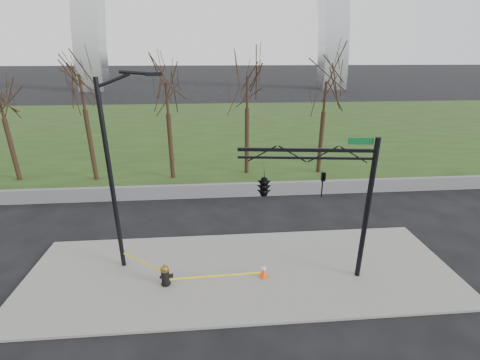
{
  "coord_description": "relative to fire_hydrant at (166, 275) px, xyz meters",
  "views": [
    {
      "loc": [
        -1.04,
        -11.61,
        8.78
      ],
      "look_at": [
        0.08,
        2.0,
        3.47
      ],
      "focal_mm": 24.54,
      "sensor_mm": 36.0,
      "label": 1
    }
  ],
  "objects": [
    {
      "name": "grass_strip",
      "position": [
        3.11,
        30.64,
        -0.5
      ],
      "size": [
        120.0,
        40.0,
        0.06
      ],
      "primitive_type": "cube",
      "color": "#233714",
      "rests_on": "ground"
    },
    {
      "name": "caution_tape",
      "position": [
        0.83,
        0.32,
        -0.06
      ],
      "size": [
        5.99,
        1.47,
        0.47
      ],
      "color": "#FFF00D",
      "rests_on": "ground"
    },
    {
      "name": "traffic_signal_mast",
      "position": [
        4.68,
        0.33,
        3.62
      ],
      "size": [
        5.07,
        2.53,
        6.0
      ],
      "rotation": [
        0.0,
        0.0,
        -0.12
      ],
      "color": "black",
      "rests_on": "ground"
    },
    {
      "name": "sidewalk",
      "position": [
        3.11,
        0.64,
        -0.48
      ],
      "size": [
        18.0,
        6.0,
        0.1
      ],
      "primitive_type": "cube",
      "color": "slate",
      "rests_on": "ground"
    },
    {
      "name": "street_light",
      "position": [
        -1.8,
        1.52,
        4.16
      ],
      "size": [
        2.34,
        0.82,
        8.21
      ],
      "rotation": [
        0.0,
        0.0,
        0.27
      ],
      "color": "black",
      "rests_on": "ground"
    },
    {
      "name": "fire_hydrant",
      "position": [
        0.0,
        0.0,
        0.0
      ],
      "size": [
        0.57,
        0.38,
        0.94
      ],
      "rotation": [
        0.0,
        0.0,
        0.03
      ],
      "color": "black",
      "rests_on": "sidewalk"
    },
    {
      "name": "ground",
      "position": [
        3.11,
        0.64,
        -0.53
      ],
      "size": [
        500.0,
        500.0,
        0.0
      ],
      "primitive_type": "plane",
      "color": "black",
      "rests_on": "ground"
    },
    {
      "name": "traffic_cone",
      "position": [
        3.97,
        0.14,
        -0.13
      ],
      "size": [
        0.41,
        0.41,
        0.61
      ],
      "rotation": [
        0.0,
        0.0,
        0.43
      ],
      "color": "#FF4E0D",
      "rests_on": "sidewalk"
    },
    {
      "name": "guardrail",
      "position": [
        3.11,
        8.64,
        -0.08
      ],
      "size": [
        60.0,
        0.3,
        0.9
      ],
      "primitive_type": "cube",
      "color": "#59595B",
      "rests_on": "ground"
    },
    {
      "name": "tree_row",
      "position": [
        -3.86,
        12.64,
        3.49
      ],
      "size": [
        32.07,
        4.0,
        8.05
      ],
      "color": "black",
      "rests_on": "ground"
    }
  ]
}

